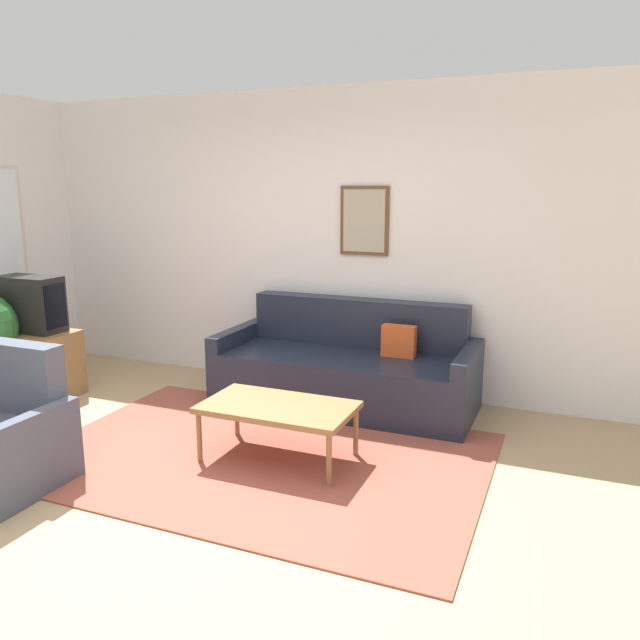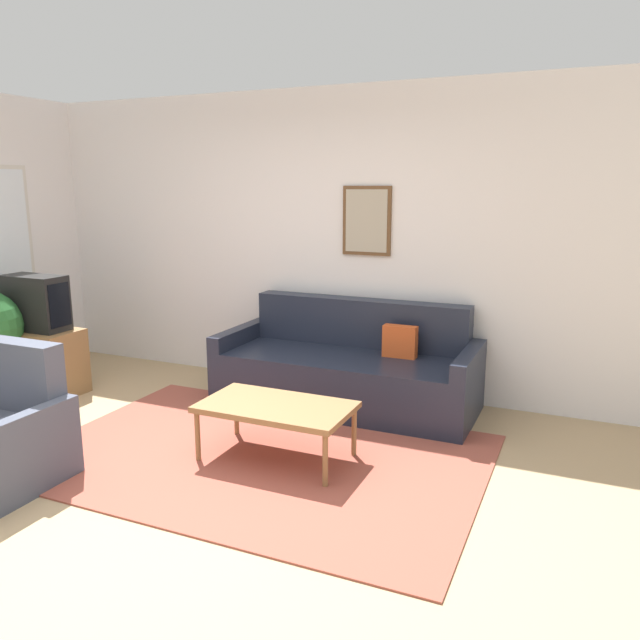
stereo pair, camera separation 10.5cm
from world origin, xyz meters
The scene contains 9 objects.
ground_plane centered at (0.00, 0.00, 0.00)m, with size 16.00×16.00×0.00m, color tan.
area_rug centered at (0.29, 0.72, 0.01)m, with size 3.07×2.09×0.01m.
wall_back centered at (0.00, 2.43, 1.35)m, with size 8.00×0.09×2.70m.
couch centered at (0.47, 1.97, 0.30)m, with size 2.18×0.90×0.88m.
coffee_table centered at (0.42, 0.74, 0.36)m, with size 1.03×0.58×0.40m.
tv_stand centered at (-2.20, 1.14, 0.29)m, with size 0.75×0.43×0.59m.
tv centered at (-2.19, 1.14, 0.83)m, with size 0.58×0.28×0.49m.
potted_plant_by_window centered at (-2.50, 1.46, 0.37)m, with size 0.38×0.38×0.63m.
potted_plant_small centered at (-2.49, 1.03, 0.45)m, with size 0.45×0.45×0.71m.
Camera 2 is at (2.32, -2.81, 1.85)m, focal length 35.00 mm.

